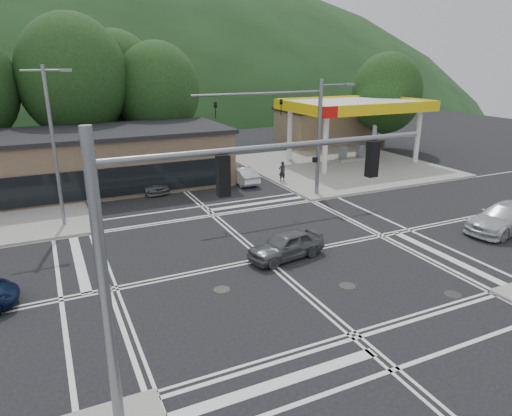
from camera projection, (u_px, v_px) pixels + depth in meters
name	position (u px, v px, depth m)	size (l,w,h in m)	color
ground	(264.00, 259.00, 22.21)	(120.00, 120.00, 0.00)	black
sidewalk_ne	(340.00, 166.00, 41.15)	(16.00, 16.00, 0.15)	gray
gas_station_canopy	(355.00, 108.00, 41.25)	(12.32, 8.34, 5.75)	silver
convenience_store	(326.00, 127.00, 51.20)	(10.00, 6.00, 3.80)	#846B4F
commercial_row	(61.00, 164.00, 32.94)	(24.00, 8.00, 4.00)	brown
hill_north	(82.00, 103.00, 99.51)	(252.00, 126.00, 140.00)	#1B3417
tree_n_b	(73.00, 77.00, 37.95)	(9.00, 9.00, 12.98)	#382619
tree_n_c	(157.00, 91.00, 41.20)	(7.60, 7.60, 10.87)	#382619
tree_n_e	(115.00, 82.00, 43.21)	(8.40, 8.40, 11.98)	#382619
tree_ne	(387.00, 93.00, 47.29)	(7.20, 7.20, 9.99)	#382619
streetlight_nw	(54.00, 140.00, 24.94)	(2.50, 0.25, 9.00)	slate
signal_mast_ne	(304.00, 125.00, 30.48)	(11.65, 0.30, 8.00)	slate
signal_mast_sw	(178.00, 241.00, 10.97)	(9.14, 0.28, 8.00)	slate
car_grey_center	(286.00, 245.00, 22.16)	(1.59, 3.96, 1.35)	#525456
car_silver_east	(505.00, 218.00, 25.61)	(2.17, 5.33, 1.55)	#BBBDC3
car_queue_a	(242.00, 175.00, 35.51)	(1.36, 3.90, 1.29)	silver
car_queue_b	(219.00, 164.00, 38.53)	(1.96, 4.87, 1.66)	silver
car_northbound	(149.00, 182.00, 33.61)	(1.82, 4.49, 1.30)	#535658
pedestrian	(282.00, 171.00, 35.34)	(0.58, 0.38, 1.59)	black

